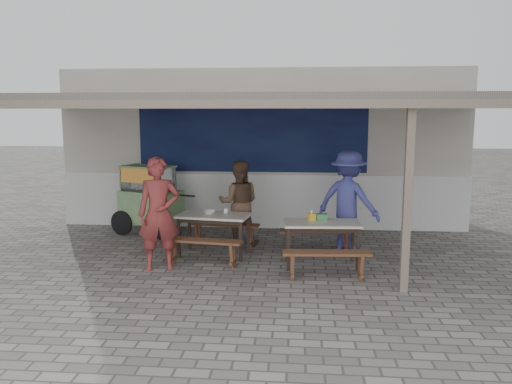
{
  "coord_description": "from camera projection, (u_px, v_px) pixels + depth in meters",
  "views": [
    {
      "loc": [
        0.83,
        -7.91,
        2.52
      ],
      "look_at": [
        0.07,
        0.9,
        1.13
      ],
      "focal_mm": 35.0,
      "sensor_mm": 36.0,
      "label": 1
    }
  ],
  "objects": [
    {
      "name": "bench_left_street",
      "position": [
        203.0,
        246.0,
        8.3
      ],
      "size": [
        1.38,
        0.46,
        0.45
      ],
      "rotation": [
        0.0,
        0.0,
        -0.14
      ],
      "color": "brown",
      "rests_on": "ground"
    },
    {
      "name": "condiment_jar",
      "position": [
        226.0,
        210.0,
        9.02
      ],
      "size": [
        0.07,
        0.07,
        0.08
      ],
      "primitive_type": "cylinder",
      "color": "white",
      "rests_on": "table_left"
    },
    {
      "name": "condiment_bowl",
      "position": [
        210.0,
        212.0,
        8.94
      ],
      "size": [
        0.22,
        0.22,
        0.05
      ],
      "primitive_type": "imported",
      "rotation": [
        0.0,
        0.0,
        -0.01
      ],
      "color": "white",
      "rests_on": "table_left"
    },
    {
      "name": "bench_left_wall",
      "position": [
        224.0,
        229.0,
        9.53
      ],
      "size": [
        1.38,
        0.46,
        0.45
      ],
      "rotation": [
        0.0,
        0.0,
        -0.14
      ],
      "color": "brown",
      "rests_on": "ground"
    },
    {
      "name": "bench_right_street",
      "position": [
        326.0,
        259.0,
        7.58
      ],
      "size": [
        1.36,
        0.37,
        0.45
      ],
      "rotation": [
        0.0,
        0.0,
        0.07
      ],
      "color": "brown",
      "rests_on": "ground"
    },
    {
      "name": "patron_right_table",
      "position": [
        348.0,
        201.0,
        9.22
      ],
      "size": [
        1.39,
        1.19,
        1.86
      ],
      "primitive_type": "imported",
      "rotation": [
        0.0,
        0.0,
        2.64
      ],
      "color": "#3F428E",
      "rests_on": "ground"
    },
    {
      "name": "back_wall",
      "position": [
        263.0,
        149.0,
        11.5
      ],
      "size": [
        9.0,
        1.28,
        3.5
      ],
      "color": "beige",
      "rests_on": "ground"
    },
    {
      "name": "donation_box",
      "position": [
        322.0,
        217.0,
        8.33
      ],
      "size": [
        0.18,
        0.13,
        0.12
      ],
      "primitive_type": "cube",
      "rotation": [
        0.0,
        0.0,
        0.08
      ],
      "color": "#306C3E",
      "rests_on": "table_right"
    },
    {
      "name": "patron_street_side",
      "position": [
        159.0,
        214.0,
        8.05
      ],
      "size": [
        0.76,
        0.6,
        1.84
      ],
      "primitive_type": "imported",
      "rotation": [
        0.0,
        0.0,
        0.26
      ],
      "color": "maroon",
      "rests_on": "ground"
    },
    {
      "name": "patron_wall_side",
      "position": [
        239.0,
        203.0,
        9.63
      ],
      "size": [
        0.83,
        0.66,
        1.64
      ],
      "primitive_type": "imported",
      "rotation": [
        0.0,
        0.0,
        3.19
      ],
      "color": "brown",
      "rests_on": "ground"
    },
    {
      "name": "table_right",
      "position": [
        322.0,
        227.0,
        8.24
      ],
      "size": [
        1.28,
        0.72,
        0.75
      ],
      "rotation": [
        0.0,
        0.0,
        0.07
      ],
      "color": "beige",
      "rests_on": "ground"
    },
    {
      "name": "table_left",
      "position": [
        214.0,
        219.0,
        8.86
      ],
      "size": [
        1.33,
        0.84,
        0.75
      ],
      "rotation": [
        0.0,
        0.0,
        -0.14
      ],
      "color": "beige",
      "rests_on": "ground"
    },
    {
      "name": "bench_right_wall",
      "position": [
        317.0,
        236.0,
        8.99
      ],
      "size": [
        1.36,
        0.37,
        0.45
      ],
      "rotation": [
        0.0,
        0.0,
        0.07
      ],
      "color": "brown",
      "rests_on": "ground"
    },
    {
      "name": "warung_roof",
      "position": [
        253.0,
        102.0,
        8.71
      ],
      "size": [
        9.0,
        4.21,
        2.81
      ],
      "color": "#5C534E",
      "rests_on": "ground"
    },
    {
      "name": "ground",
      "position": [
        247.0,
        268.0,
        8.25
      ],
      "size": [
        60.0,
        60.0,
        0.0
      ],
      "primitive_type": "plane",
      "color": "slate",
      "rests_on": "ground"
    },
    {
      "name": "tissue_box",
      "position": [
        312.0,
        217.0,
        8.37
      ],
      "size": [
        0.15,
        0.15,
        0.12
      ],
      "primitive_type": "cube",
      "rotation": [
        0.0,
        0.0,
        0.38
      ],
      "color": "gold",
      "rests_on": "table_right"
    },
    {
      "name": "vendor_cart",
      "position": [
        150.0,
        197.0,
        10.45
      ],
      "size": [
        1.86,
        1.12,
        1.45
      ],
      "rotation": [
        0.0,
        0.0,
        -0.34
      ],
      "color": "#7C9966",
      "rests_on": "ground"
    }
  ]
}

